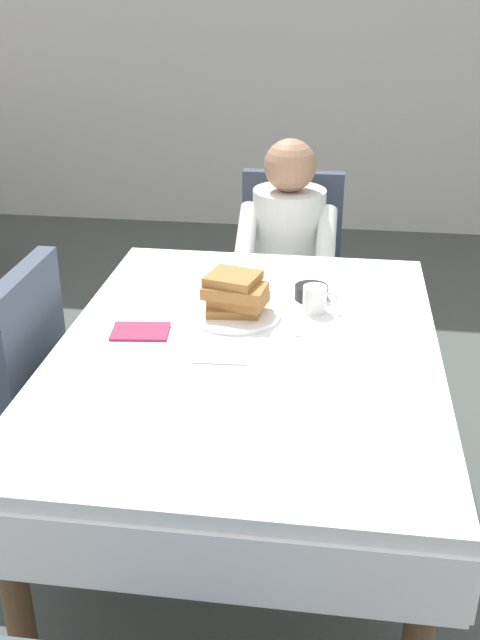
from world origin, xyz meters
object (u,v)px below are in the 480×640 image
at_px(dining_table_main, 247,371).
at_px(bowl_butter, 311,292).
at_px(diner_person, 287,249).
at_px(fork_left_of_plate, 176,315).
at_px(knife_right_of_plate, 296,322).
at_px(chair_left_side, 5,388).
at_px(breakfast_stack, 235,294).
at_px(cup_coffee, 315,299).
at_px(spoon_near_edge, 220,363).
at_px(plate_breakfast, 236,314).
at_px(chair_diner, 289,266).

xyz_separation_m(dining_table_main, bowl_butter, (0.17, 0.35, 0.11)).
distance_m(diner_person, fork_left_of_plate, 0.90).
xyz_separation_m(fork_left_of_plate, knife_right_of_plate, (0.38, 0.00, 0.00)).
bearing_deg(chair_left_side, knife_right_of_plate, -79.60).
height_order(breakfast_stack, cup_coffee, breakfast_stack).
xyz_separation_m(dining_table_main, knife_right_of_plate, (0.13, 0.17, 0.09)).
bearing_deg(breakfast_stack, diner_person, 83.11).
distance_m(fork_left_of_plate, spoon_near_edge, 0.35).
relative_size(fork_left_of_plate, knife_right_of_plate, 0.90).
distance_m(plate_breakfast, breakfast_stack, 0.07).
distance_m(bowl_butter, knife_right_of_plate, 0.19).
distance_m(dining_table_main, breakfast_stack, 0.26).
bearing_deg(spoon_near_edge, dining_table_main, 60.94).
bearing_deg(chair_left_side, spoon_near_edge, -100.00).
bearing_deg(spoon_near_edge, plate_breakfast, 86.77).
xyz_separation_m(fork_left_of_plate, spoon_near_edge, (0.19, -0.29, 0.00)).
bearing_deg(dining_table_main, knife_right_of_plate, 51.73).
xyz_separation_m(chair_left_side, knife_right_of_plate, (0.90, 0.17, 0.21)).
relative_size(dining_table_main, breakfast_stack, 7.44).
height_order(plate_breakfast, spoon_near_edge, plate_breakfast).
bearing_deg(breakfast_stack, dining_table_main, -71.14).
relative_size(chair_diner, chair_left_side, 1.00).
bearing_deg(plate_breakfast, cup_coffee, 16.04).
height_order(diner_person, cup_coffee, diner_person).
height_order(breakfast_stack, spoon_near_edge, breakfast_stack).
xyz_separation_m(dining_table_main, cup_coffee, (0.18, 0.26, 0.13)).
relative_size(dining_table_main, spoon_near_edge, 10.16).
height_order(chair_left_side, bowl_butter, chair_left_side).
bearing_deg(fork_left_of_plate, cup_coffee, -78.24).
distance_m(bowl_butter, fork_left_of_plate, 0.46).
relative_size(breakfast_stack, bowl_butter, 1.86).
height_order(dining_table_main, fork_left_of_plate, fork_left_of_plate).
distance_m(diner_person, spoon_near_edge, 1.15).
xyz_separation_m(bowl_butter, spoon_near_edge, (-0.23, -0.48, -0.02)).
height_order(diner_person, breakfast_stack, diner_person).
bearing_deg(chair_left_side, dining_table_main, -90.00).
height_order(bowl_butter, fork_left_of_plate, bowl_butter).
bearing_deg(plate_breakfast, dining_table_main, -72.17).
relative_size(dining_table_main, diner_person, 1.36).
bearing_deg(plate_breakfast, spoon_near_edge, -90.33).
height_order(cup_coffee, spoon_near_edge, cup_coffee).
relative_size(chair_left_side, spoon_near_edge, 6.20).
relative_size(chair_diner, bowl_butter, 8.45).
height_order(diner_person, spoon_near_edge, diner_person).
relative_size(dining_table_main, chair_diner, 1.64).
bearing_deg(knife_right_of_plate, breakfast_stack, 78.49).
bearing_deg(plate_breakfast, knife_right_of_plate, -6.01).
bearing_deg(chair_diner, knife_right_of_plate, 95.28).
relative_size(bowl_butter, knife_right_of_plate, 0.55).
distance_m(knife_right_of_plate, spoon_near_edge, 0.35).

